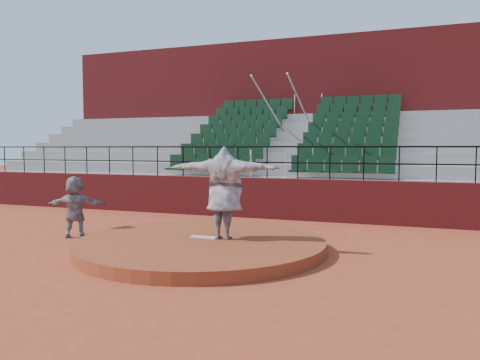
# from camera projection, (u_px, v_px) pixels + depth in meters

# --- Properties ---
(ground) EXTENTS (90.00, 90.00, 0.00)m
(ground) POSITION_uv_depth(u_px,v_px,m) (201.00, 250.00, 10.37)
(ground) COLOR #A54125
(ground) RESTS_ON ground
(pitchers_mound) EXTENTS (5.50, 5.50, 0.25)m
(pitchers_mound) POSITION_uv_depth(u_px,v_px,m) (201.00, 245.00, 10.36)
(pitchers_mound) COLOR brown
(pitchers_mound) RESTS_ON ground
(pitching_rubber) EXTENTS (0.60, 0.15, 0.03)m
(pitching_rubber) POSITION_uv_depth(u_px,v_px,m) (204.00, 237.00, 10.50)
(pitching_rubber) COLOR white
(pitching_rubber) RESTS_ON pitchers_mound
(boundary_wall) EXTENTS (24.00, 0.30, 1.30)m
(boundary_wall) POSITION_uv_depth(u_px,v_px,m) (267.00, 198.00, 15.01)
(boundary_wall) COLOR maroon
(boundary_wall) RESTS_ON ground
(wall_railing) EXTENTS (24.04, 0.05, 1.03)m
(wall_railing) POSITION_uv_depth(u_px,v_px,m) (267.00, 155.00, 14.91)
(wall_railing) COLOR black
(wall_railing) RESTS_ON boundary_wall
(seating_deck) EXTENTS (24.00, 5.97, 4.63)m
(seating_deck) POSITION_uv_depth(u_px,v_px,m) (294.00, 169.00, 18.36)
(seating_deck) COLOR gray
(seating_deck) RESTS_ON ground
(press_box_facade) EXTENTS (24.00, 3.00, 7.10)m
(press_box_facade) POSITION_uv_depth(u_px,v_px,m) (315.00, 120.00, 21.91)
(press_box_facade) COLOR maroon
(press_box_facade) RESTS_ON ground
(pitcher) EXTENTS (2.56, 0.86, 2.05)m
(pitcher) POSITION_uv_depth(u_px,v_px,m) (224.00, 193.00, 10.35)
(pitcher) COLOR black
(pitcher) RESTS_ON pitchers_mound
(fielder) EXTENTS (1.52, 0.95, 1.56)m
(fielder) POSITION_uv_depth(u_px,v_px,m) (75.00, 207.00, 11.82)
(fielder) COLOR black
(fielder) RESTS_ON ground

